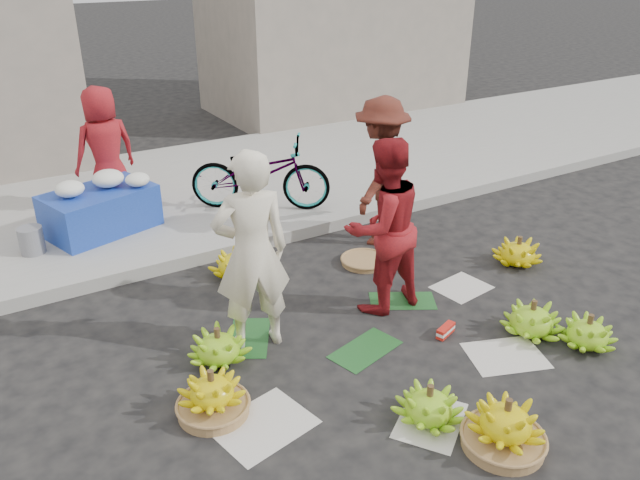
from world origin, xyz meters
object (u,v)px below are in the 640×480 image
banana_bunch_0 (212,396)px  vendor_cream (252,253)px  flower_table (101,208)px  bicycle (260,173)px  banana_bunch_4 (532,319)px

banana_bunch_0 → vendor_cream: bearing=44.9°
flower_table → bicycle: bicycle is taller
bicycle → banana_bunch_4: bearing=-132.4°
vendor_cream → bicycle: (1.33, 2.60, -0.31)m
vendor_cream → banana_bunch_0: bearing=55.5°
banana_bunch_0 → bicycle: bearing=58.4°
banana_bunch_4 → flower_table: 5.00m
banana_bunch_4 → flower_table: flower_table is taller
banana_bunch_4 → vendor_cream: vendor_cream is taller
bicycle → vendor_cream: bearing=-173.0°
banana_bunch_0 → banana_bunch_4: bearing=-9.4°
vendor_cream → bicycle: 2.93m
banana_bunch_4 → vendor_cream: bearing=152.4°
banana_bunch_0 → bicycle: size_ratio=0.34×
banana_bunch_0 → flower_table: flower_table is taller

